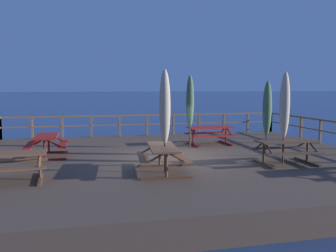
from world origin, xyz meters
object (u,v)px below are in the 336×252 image
(patio_umbrella_tall_mid_right, at_px, (267,109))
(patio_umbrella_short_back, at_px, (190,102))
(picnic_table_mid_centre, at_px, (163,153))
(patio_umbrella_short_front, at_px, (165,107))
(picnic_table_mid_right, at_px, (47,141))
(picnic_table_back_right, at_px, (3,161))
(picnic_table_mid_left, at_px, (286,147))
(patio_umbrella_tall_back_left, at_px, (285,106))
(picnic_table_back_left, at_px, (210,132))

(patio_umbrella_tall_mid_right, relative_size, patio_umbrella_short_back, 0.91)
(picnic_table_mid_centre, distance_m, patio_umbrella_short_back, 4.56)
(picnic_table_mid_centre, xyz_separation_m, patio_umbrella_short_front, (0.07, 0.02, 1.33))
(picnic_table_mid_right, distance_m, picnic_table_back_right, 3.43)
(picnic_table_mid_right, height_order, patio_umbrella_short_front, patio_umbrella_short_front)
(picnic_table_mid_left, height_order, patio_umbrella_short_front, patio_umbrella_short_front)
(picnic_table_mid_centre, distance_m, picnic_table_mid_right, 4.79)
(picnic_table_mid_left, relative_size, picnic_table_back_right, 0.87)
(patio_umbrella_short_front, relative_size, patio_umbrella_short_back, 1.00)
(picnic_table_mid_centre, relative_size, patio_umbrella_tall_back_left, 0.69)
(picnic_table_mid_left, relative_size, patio_umbrella_short_front, 0.65)
(patio_umbrella_short_front, bearing_deg, picnic_table_mid_left, 3.68)
(picnic_table_back_left, distance_m, picnic_table_back_right, 8.66)
(picnic_table_mid_right, xyz_separation_m, patio_umbrella_short_back, (5.50, 0.68, 1.33))
(picnic_table_back_right, distance_m, patio_umbrella_short_front, 4.52)
(patio_umbrella_tall_mid_right, height_order, patio_umbrella_short_front, patio_umbrella_short_front)
(picnic_table_mid_centre, bearing_deg, patio_umbrella_tall_back_left, 4.72)
(patio_umbrella_short_front, bearing_deg, picnic_table_mid_right, 138.51)
(picnic_table_mid_left, bearing_deg, picnic_table_back_right, -177.15)
(picnic_table_mid_right, distance_m, patio_umbrella_short_back, 5.70)
(patio_umbrella_tall_mid_right, bearing_deg, picnic_table_mid_centre, -158.75)
(picnic_table_mid_left, height_order, picnic_table_back_right, same)
(patio_umbrella_tall_mid_right, bearing_deg, patio_umbrella_short_front, -158.63)
(picnic_table_back_left, bearing_deg, picnic_table_mid_right, -168.59)
(picnic_table_back_right, bearing_deg, picnic_table_back_left, 32.74)
(picnic_table_back_right, bearing_deg, picnic_table_mid_left, 2.85)
(picnic_table_back_left, height_order, patio_umbrella_short_back, patio_umbrella_short_back)
(picnic_table_mid_left, xyz_separation_m, patio_umbrella_tall_mid_right, (0.02, 1.33, 1.16))
(picnic_table_back_left, bearing_deg, picnic_table_mid_left, -75.82)
(picnic_table_back_left, relative_size, picnic_table_mid_centre, 0.96)
(patio_umbrella_tall_mid_right, distance_m, patio_umbrella_short_back, 3.17)
(picnic_table_mid_left, relative_size, picnic_table_back_left, 0.98)
(picnic_table_back_left, distance_m, patio_umbrella_short_front, 5.58)
(picnic_table_mid_left, xyz_separation_m, patio_umbrella_short_back, (-2.16, 3.62, 1.33))
(picnic_table_mid_right, relative_size, patio_umbrella_tall_back_left, 0.62)
(picnic_table_mid_left, distance_m, patio_umbrella_tall_mid_right, 1.76)
(picnic_table_mid_centre, relative_size, patio_umbrella_short_back, 0.69)
(picnic_table_mid_centre, xyz_separation_m, patio_umbrella_tall_mid_right, (4.14, 1.61, 1.15))
(picnic_table_mid_left, distance_m, picnic_table_mid_centre, 4.12)
(picnic_table_mid_left, distance_m, picnic_table_back_left, 4.40)
(picnic_table_mid_centre, height_order, picnic_table_mid_right, same)
(picnic_table_back_right, relative_size, patio_umbrella_tall_mid_right, 0.82)
(patio_umbrella_tall_back_left, relative_size, patio_umbrella_short_front, 0.99)
(patio_umbrella_tall_mid_right, bearing_deg, picnic_table_back_right, -168.23)
(picnic_table_mid_centre, bearing_deg, picnic_table_mid_right, 137.81)
(picnic_table_back_left, height_order, picnic_table_back_right, same)
(picnic_table_mid_centre, distance_m, patio_umbrella_tall_mid_right, 4.59)
(picnic_table_mid_right, distance_m, patio_umbrella_tall_back_left, 8.24)
(patio_umbrella_tall_back_left, xyz_separation_m, patio_umbrella_short_front, (-3.99, -0.32, 0.01))
(patio_umbrella_short_back, bearing_deg, picnic_table_mid_right, -172.91)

